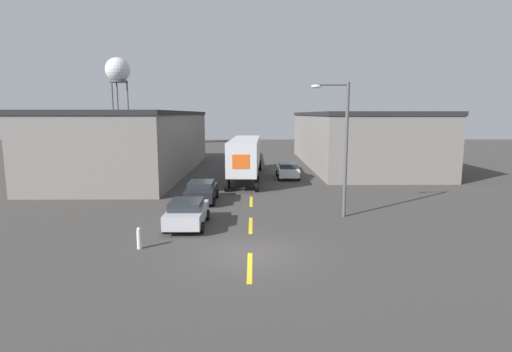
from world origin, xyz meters
TOP-DOWN VIEW (x-y plane):
  - ground_plane at (0.00, 0.00)m, footprint 160.00×160.00m
  - road_centerline at (0.00, 4.53)m, footprint 0.20×15.41m
  - warehouse_left at (-12.02, 25.32)m, footprint 11.05×28.21m
  - warehouse_right at (12.39, 31.32)m, footprint 11.79×28.55m
  - semi_truck at (-0.52, 20.88)m, footprint 3.21×15.12m
  - parked_car_left_far at (-3.45, 10.53)m, footprint 2.11×4.23m
  - parked_car_right_far at (3.45, 20.89)m, footprint 2.11×4.23m
  - parked_car_left_near at (-3.45, 4.36)m, footprint 2.11×4.23m
  - water_tower at (-25.11, 59.99)m, footprint 4.55×4.55m
  - street_lamp at (5.31, 6.41)m, footprint 2.21×0.32m
  - fire_hydrant at (-5.03, 0.71)m, footprint 0.22×0.22m

SIDE VIEW (x-z plane):
  - ground_plane at x=0.00m, z-range 0.00..0.00m
  - road_centerline at x=0.00m, z-range 0.00..0.01m
  - fire_hydrant at x=-5.03m, z-range 0.00..1.00m
  - parked_car_left_far at x=-3.45m, z-range 0.04..1.50m
  - parked_car_right_far at x=3.45m, z-range 0.04..1.50m
  - parked_car_left_near at x=-3.45m, z-range 0.04..1.50m
  - semi_truck at x=-0.52m, z-range 0.41..4.26m
  - warehouse_right at x=12.39m, z-range 0.00..6.30m
  - warehouse_left at x=-12.02m, z-range 0.00..6.37m
  - street_lamp at x=5.31m, z-range 0.61..8.47m
  - water_tower at x=-25.11m, z-range 5.68..22.20m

